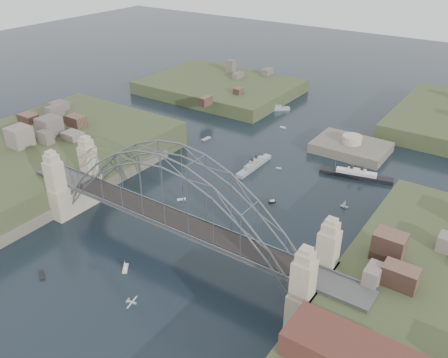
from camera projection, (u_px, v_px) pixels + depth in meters
ground at (177, 252)px, 101.26m from camera, size 500.00×500.00×0.00m
bridge at (174, 204)px, 95.36m from camera, size 84.00×13.80×24.60m
shore_west at (15, 174)px, 128.81m from camera, size 50.50×90.00×12.00m
headland_nw at (220, 91)px, 197.11m from camera, size 60.00×45.00×9.00m
fort_island at (350, 153)px, 146.12m from camera, size 22.00×16.00×9.40m
wharf_shed at (356, 357)px, 64.47m from camera, size 20.00×8.00×4.00m
naval_cruiser_near at (254, 165)px, 136.17m from camera, size 2.26×16.20×4.86m
naval_cruiser_far at (271, 109)px, 177.89m from camera, size 11.73×10.87×4.75m
ocean_liner at (356, 175)px, 130.90m from camera, size 20.19×7.10×4.93m
aeroplane at (131, 302)px, 77.23m from camera, size 1.74×3.11×0.46m
small_boat_a at (181, 199)px, 120.42m from camera, size 1.96×2.08×0.45m
small_boat_b at (272, 202)px, 119.24m from camera, size 1.52×1.93×1.43m
small_boat_c at (125, 266)px, 96.01m from camera, size 2.50×2.84×2.38m
small_boat_d at (345, 204)px, 116.92m from camera, size 1.94×1.00×2.38m
small_boat_e at (206, 139)px, 154.35m from camera, size 1.59×3.84×0.45m
small_boat_f at (279, 168)px, 135.71m from camera, size 1.68×0.96×0.45m
small_boat_h at (283, 127)px, 162.97m from camera, size 1.98×0.68×0.45m
small_boat_i at (347, 262)px, 98.03m from camera, size 2.23×2.11×1.43m
small_boat_j at (42, 275)px, 94.42m from camera, size 2.88×2.27×0.45m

